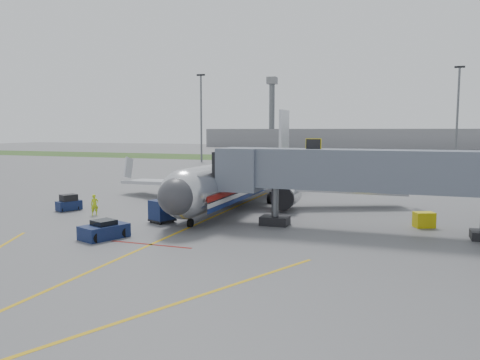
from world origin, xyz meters
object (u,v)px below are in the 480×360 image
(baggage_tug, at_px, (69,203))
(ramp_worker, at_px, (95,205))
(belt_loader, at_px, (226,195))
(airliner, at_px, (246,177))
(pushback_tug, at_px, (104,231))

(baggage_tug, height_order, ramp_worker, ramp_worker)
(baggage_tug, relative_size, belt_loader, 0.54)
(airliner, distance_m, baggage_tug, 17.54)
(belt_loader, height_order, ramp_worker, belt_loader)
(pushback_tug, xyz_separation_m, ramp_worker, (-6.21, 7.21, 0.39))
(belt_loader, distance_m, ramp_worker, 14.56)
(ramp_worker, bearing_deg, belt_loader, 10.47)
(baggage_tug, bearing_deg, pushback_tug, -40.01)
(belt_loader, bearing_deg, airliner, -17.67)
(airliner, xyz_separation_m, belt_loader, (-2.49, 0.79, -2.11))
(airliner, distance_m, ramp_worker, 15.51)
(pushback_tug, bearing_deg, airliner, 77.95)
(pushback_tug, relative_size, belt_loader, 0.80)
(airliner, bearing_deg, ramp_worker, -131.52)
(airliner, height_order, belt_loader, airliner)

